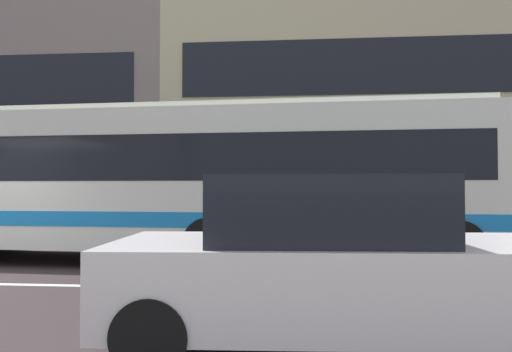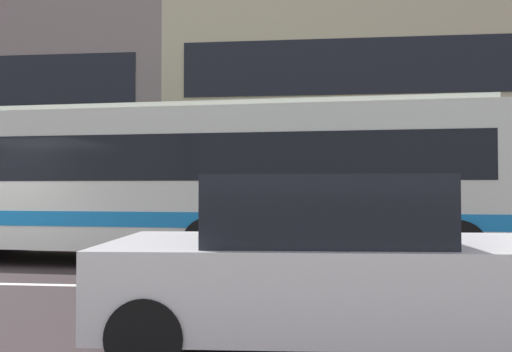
% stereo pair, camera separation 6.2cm
% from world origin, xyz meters
% --- Properties ---
extents(hedge_row_far, '(15.94, 1.10, 0.97)m').
position_xyz_m(hedge_row_far, '(-0.82, 6.52, 0.49)').
color(hedge_row_far, '#2B602C').
rests_on(hedge_row_far, ground_plane).
extents(apartment_block_right, '(21.51, 9.28, 10.14)m').
position_xyz_m(apartment_block_right, '(11.29, 15.14, 5.07)').
color(apartment_block_right, beige).
rests_on(apartment_block_right, ground_plane).
extents(transit_bus, '(12.04, 3.26, 3.13)m').
position_xyz_m(transit_bus, '(3.47, 2.57, 1.73)').
color(transit_bus, silver).
rests_on(transit_bus, ground_plane).
extents(sedan_oncoming, '(4.50, 2.14, 1.64)m').
position_xyz_m(sedan_oncoming, '(6.12, -2.57, 0.79)').
color(sedan_oncoming, silver).
rests_on(sedan_oncoming, ground_plane).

